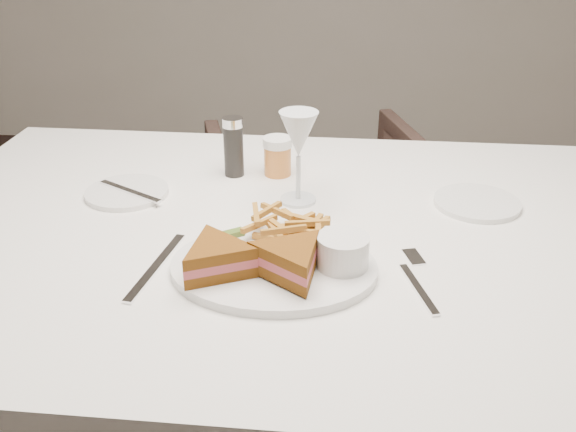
% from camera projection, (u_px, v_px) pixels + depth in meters
% --- Properties ---
extents(table, '(1.44, 0.99, 0.75)m').
position_uv_depth(table, '(290.00, 393.00, 1.29)').
color(table, white).
rests_on(table, ground).
extents(chair_far, '(0.80, 0.77, 0.68)m').
position_uv_depth(chair_far, '(321.00, 222.00, 2.03)').
color(chair_far, '#412E28').
rests_on(chair_far, ground).
extents(table_setting, '(0.83, 0.61, 0.18)m').
position_uv_depth(table_setting, '(280.00, 222.00, 1.06)').
color(table_setting, white).
rests_on(table_setting, table).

